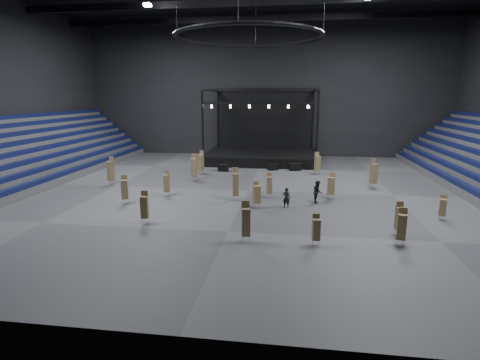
# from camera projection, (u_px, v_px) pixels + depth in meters

# --- Properties ---
(floor) EXTENTS (50.00, 50.00, 0.00)m
(floor) POSITION_uv_depth(u_px,v_px,m) (248.00, 191.00, 33.44)
(floor) COLOR #494A4C
(floor) RESTS_ON ground
(wall_back) EXTENTS (50.00, 0.20, 18.00)m
(wall_back) POSITION_uv_depth(u_px,v_px,m) (265.00, 91.00, 51.77)
(wall_back) COLOR black
(wall_back) RESTS_ON ground
(wall_front) EXTENTS (50.00, 0.20, 18.00)m
(wall_front) POSITION_uv_depth(u_px,v_px,m) (168.00, 71.00, 11.17)
(wall_front) COLOR black
(wall_front) RESTS_ON ground
(bleachers_left) EXTENTS (7.20, 40.00, 6.40)m
(bleachers_left) POSITION_uv_depth(u_px,v_px,m) (12.00, 165.00, 36.09)
(bleachers_left) COLOR #525254
(bleachers_left) RESTS_ON floor
(stage) EXTENTS (14.00, 10.00, 9.20)m
(stage) POSITION_uv_depth(u_px,v_px,m) (262.00, 149.00, 48.82)
(stage) COLOR black
(stage) RESTS_ON floor
(truss_ring) EXTENTS (12.30, 12.30, 5.15)m
(truss_ring) POSITION_uv_depth(u_px,v_px,m) (248.00, 37.00, 30.59)
(truss_ring) COLOR black
(truss_ring) RESTS_ON ceiling
(flight_case_left) EXTENTS (1.21, 0.73, 0.76)m
(flight_case_left) POSITION_uv_depth(u_px,v_px,m) (223.00, 168.00, 41.95)
(flight_case_left) COLOR black
(flight_case_left) RESTS_ON floor
(flight_case_mid) EXTENTS (1.27, 0.99, 0.76)m
(flight_case_mid) POSITION_uv_depth(u_px,v_px,m) (273.00, 167.00, 42.59)
(flight_case_mid) COLOR black
(flight_case_mid) RESTS_ON floor
(flight_case_right) EXTENTS (1.37, 0.93, 0.83)m
(flight_case_right) POSITION_uv_depth(u_px,v_px,m) (295.00, 167.00, 42.35)
(flight_case_right) COLOR black
(flight_case_right) RESTS_ON floor
(chair_stack_0) EXTENTS (0.47, 0.47, 1.84)m
(chair_stack_0) POSITION_uv_depth(u_px,v_px,m) (316.00, 229.00, 20.94)
(chair_stack_0) COLOR silver
(chair_stack_0) RESTS_ON floor
(chair_stack_1) EXTENTS (0.65, 0.65, 2.27)m
(chair_stack_1) POSITION_uv_depth(u_px,v_px,m) (125.00, 189.00, 29.07)
(chair_stack_1) COLOR silver
(chair_stack_1) RESTS_ON floor
(chair_stack_2) EXTENTS (0.51, 0.51, 2.20)m
(chair_stack_2) POSITION_uv_depth(u_px,v_px,m) (144.00, 207.00, 24.61)
(chair_stack_2) COLOR silver
(chair_stack_2) RESTS_ON floor
(chair_stack_3) EXTENTS (0.57, 0.57, 2.68)m
(chair_stack_3) POSITION_uv_depth(u_px,v_px,m) (236.00, 184.00, 30.03)
(chair_stack_3) COLOR silver
(chair_stack_3) RESTS_ON floor
(chair_stack_4) EXTENTS (0.68, 0.68, 2.41)m
(chair_stack_4) POSITION_uv_depth(u_px,v_px,m) (317.00, 163.00, 40.04)
(chair_stack_4) COLOR silver
(chair_stack_4) RESTS_ON floor
(chair_stack_5) EXTENTS (0.57, 0.57, 2.42)m
(chair_stack_5) POSITION_uv_depth(u_px,v_px,m) (246.00, 221.00, 21.41)
(chair_stack_5) COLOR silver
(chair_stack_5) RESTS_ON floor
(chair_stack_6) EXTENTS (0.63, 0.63, 2.17)m
(chair_stack_6) POSITION_uv_depth(u_px,v_px,m) (331.00, 185.00, 30.38)
(chair_stack_6) COLOR silver
(chair_stack_6) RESTS_ON floor
(chair_stack_7) EXTENTS (0.42, 0.42, 2.17)m
(chair_stack_7) POSITION_uv_depth(u_px,v_px,m) (167.00, 183.00, 31.46)
(chair_stack_7) COLOR silver
(chair_stack_7) RESTS_ON floor
(chair_stack_8) EXTENTS (0.63, 0.63, 2.71)m
(chair_stack_8) POSITION_uv_depth(u_px,v_px,m) (111.00, 170.00, 35.36)
(chair_stack_8) COLOR silver
(chair_stack_8) RESTS_ON floor
(chair_stack_9) EXTENTS (0.54, 0.54, 2.72)m
(chair_stack_9) POSITION_uv_depth(u_px,v_px,m) (194.00, 167.00, 37.01)
(chair_stack_9) COLOR silver
(chair_stack_9) RESTS_ON floor
(chair_stack_10) EXTENTS (0.65, 0.65, 2.05)m
(chair_stack_10) POSITION_uv_depth(u_px,v_px,m) (257.00, 194.00, 27.99)
(chair_stack_10) COLOR silver
(chair_stack_10) RESTS_ON floor
(chair_stack_11) EXTENTS (0.50, 0.50, 2.13)m
(chair_stack_11) POSITION_uv_depth(u_px,v_px,m) (269.00, 185.00, 30.82)
(chair_stack_11) COLOR silver
(chair_stack_11) RESTS_ON floor
(chair_stack_12) EXTENTS (0.52, 0.52, 1.75)m
(chair_stack_12) POSITION_uv_depth(u_px,v_px,m) (443.00, 207.00, 25.25)
(chair_stack_12) COLOR silver
(chair_stack_12) RESTS_ON floor
(chair_stack_13) EXTENTS (0.58, 0.58, 2.18)m
(chair_stack_13) POSITION_uv_depth(u_px,v_px,m) (402.00, 226.00, 20.90)
(chair_stack_13) COLOR silver
(chair_stack_13) RESTS_ON floor
(chair_stack_14) EXTENTS (0.64, 0.64, 2.55)m
(chair_stack_14) POSITION_uv_depth(u_px,v_px,m) (201.00, 162.00, 40.19)
(chair_stack_14) COLOR silver
(chair_stack_14) RESTS_ON floor
(chair_stack_15) EXTENTS (0.69, 0.69, 2.71)m
(chair_stack_15) POSITION_uv_depth(u_px,v_px,m) (374.00, 173.00, 34.07)
(chair_stack_15) COLOR silver
(chair_stack_15) RESTS_ON floor
(chair_stack_16) EXTENTS (0.56, 0.56, 2.10)m
(chair_stack_16) POSITION_uv_depth(u_px,v_px,m) (400.00, 218.00, 22.41)
(chair_stack_16) COLOR silver
(chair_stack_16) RESTS_ON floor
(man_center) EXTENTS (0.64, 0.51, 1.55)m
(man_center) POSITION_uv_depth(u_px,v_px,m) (286.00, 198.00, 28.17)
(man_center) COLOR black
(man_center) RESTS_ON floor
(crew_member) EXTENTS (0.72, 0.90, 1.79)m
(crew_member) POSITION_uv_depth(u_px,v_px,m) (318.00, 192.00, 29.44)
(crew_member) COLOR black
(crew_member) RESTS_ON floor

